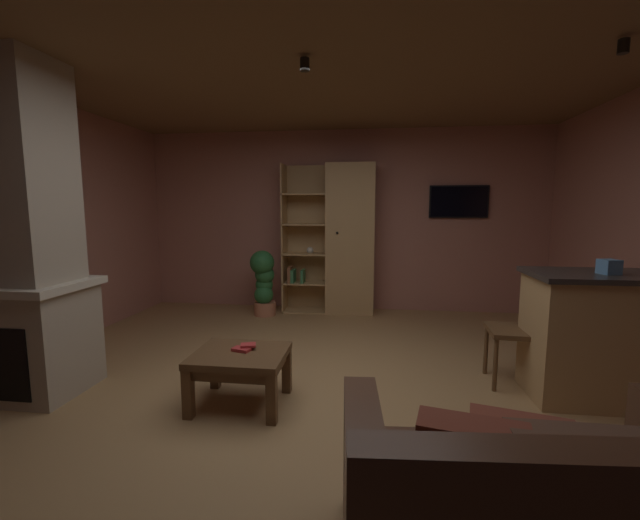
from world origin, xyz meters
The scene contains 17 objects.
floor centered at (0.00, 0.00, -0.01)m, with size 5.75×5.94×0.02m, color #A37A4C.
wall_back centered at (0.00, 3.00, 1.30)m, with size 5.87×0.06×2.60m, color #AD7060.
ceiling centered at (0.00, 0.00, 2.61)m, with size 5.75×5.94×0.02m, color brown.
window_pane_back centered at (-0.54, 2.97, 1.12)m, with size 0.62×0.01×0.88m, color white.
stone_fireplace centered at (-2.33, -0.16, 1.17)m, with size 0.99×0.74×2.60m.
bookshelf_cabinet centered at (0.05, 2.73, 1.04)m, with size 1.29×0.41×2.10m.
kitchen_bar_counter centered at (2.43, 0.29, 0.50)m, with size 1.53×0.64×1.00m.
tissue_box centered at (2.18, 0.24, 1.05)m, with size 0.12×0.12×0.11m, color #598CBF.
coffee_table centered at (-0.54, -0.15, 0.33)m, with size 0.69×0.58×0.41m.
table_book_0 centered at (-0.53, -0.12, 0.42)m, with size 0.14×0.08×0.02m, color #B22D2D.
table_book_1 centered at (-0.49, -0.08, 0.44)m, with size 0.11×0.09×0.02m, color #B22D2D.
dining_chair centered at (1.72, 0.50, 0.53)m, with size 0.44×0.44×0.92m.
potted_floor_plant centered at (-1.05, 2.41, 0.49)m, with size 0.34×0.35×0.91m.
wall_mounted_tv centered at (1.63, 2.94, 1.58)m, with size 0.80×0.06×0.45m.
track_light_spot_0 centered at (-2.04, 0.09, 2.53)m, with size 0.07×0.07×0.09m, color black.
track_light_spot_1 centered at (-0.07, 0.10, 2.53)m, with size 0.07×0.07×0.09m, color black.
track_light_spot_2 centered at (2.04, 0.03, 2.53)m, with size 0.07×0.07×0.09m, color black.
Camera 1 is at (0.44, -2.99, 1.49)m, focal length 22.80 mm.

